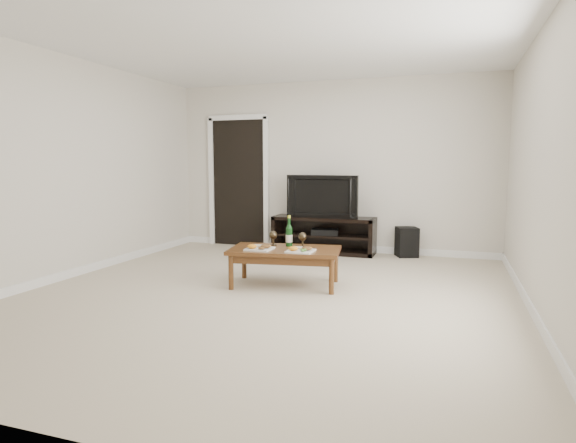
% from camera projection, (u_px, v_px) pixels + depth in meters
% --- Properties ---
extents(floor, '(5.50, 5.50, 0.00)m').
position_uv_depth(floor, '(267.00, 295.00, 4.96)').
color(floor, beige).
rests_on(floor, ground).
extents(back_wall, '(5.00, 0.04, 2.60)m').
position_uv_depth(back_wall, '(331.00, 167.00, 7.41)').
color(back_wall, beige).
rests_on(back_wall, ground).
extents(ceiling, '(5.00, 5.50, 0.04)m').
position_uv_depth(ceiling, '(265.00, 32.00, 4.65)').
color(ceiling, white).
rests_on(ceiling, back_wall).
extents(doorway, '(0.90, 0.02, 2.05)m').
position_uv_depth(doorway, '(239.00, 183.00, 7.90)').
color(doorway, black).
rests_on(doorway, ground).
extents(media_console, '(1.54, 0.45, 0.55)m').
position_uv_depth(media_console, '(324.00, 235.00, 7.29)').
color(media_console, black).
rests_on(media_console, ground).
extents(television, '(1.10, 0.21, 0.63)m').
position_uv_depth(television, '(324.00, 196.00, 7.22)').
color(television, black).
rests_on(television, media_console).
extents(av_receiver, '(0.45, 0.37, 0.08)m').
position_uv_depth(av_receiver, '(325.00, 232.00, 7.27)').
color(av_receiver, black).
rests_on(av_receiver, media_console).
extents(subwoofer, '(0.37, 0.37, 0.43)m').
position_uv_depth(subwoofer, '(407.00, 242.00, 7.00)').
color(subwoofer, black).
rests_on(subwoofer, ground).
extents(coffee_table, '(1.29, 0.83, 0.42)m').
position_uv_depth(coffee_table, '(285.00, 267.00, 5.33)').
color(coffee_table, '#533717').
rests_on(coffee_table, ground).
extents(plate_left, '(0.27, 0.27, 0.07)m').
position_uv_depth(plate_left, '(260.00, 247.00, 5.23)').
color(plate_left, white).
rests_on(plate_left, coffee_table).
extents(plate_right, '(0.27, 0.27, 0.07)m').
position_uv_depth(plate_right, '(301.00, 249.00, 5.10)').
color(plate_right, white).
rests_on(plate_right, coffee_table).
extents(wine_bottle, '(0.07, 0.07, 0.35)m').
position_uv_depth(wine_bottle, '(289.00, 231.00, 5.44)').
color(wine_bottle, black).
rests_on(wine_bottle, coffee_table).
extents(goblet_left, '(0.09, 0.09, 0.17)m').
position_uv_depth(goblet_left, '(273.00, 238.00, 5.49)').
color(goblet_left, '#342B1C').
rests_on(goblet_left, coffee_table).
extents(goblet_right, '(0.09, 0.09, 0.17)m').
position_uv_depth(goblet_right, '(303.00, 240.00, 5.37)').
color(goblet_right, '#342B1C').
rests_on(goblet_right, coffee_table).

